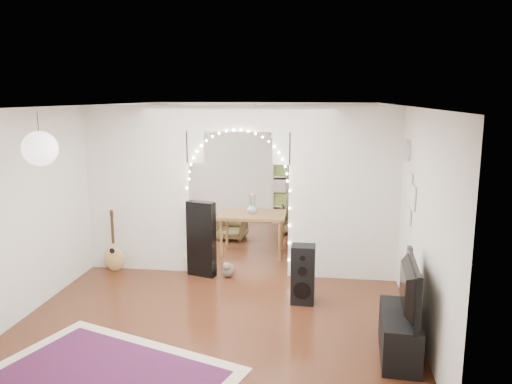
# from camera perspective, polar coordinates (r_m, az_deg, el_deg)

# --- Properties ---
(floor) EXTENTS (7.50, 7.50, 0.00)m
(floor) POSITION_cam_1_polar(r_m,az_deg,el_deg) (8.32, -1.89, -9.07)
(floor) COLOR black
(floor) RESTS_ON ground
(ceiling) EXTENTS (5.00, 7.50, 0.02)m
(ceiling) POSITION_cam_1_polar(r_m,az_deg,el_deg) (7.82, -2.02, 9.87)
(ceiling) COLOR white
(ceiling) RESTS_ON wall_back
(wall_back) EXTENTS (5.00, 0.02, 2.70)m
(wall_back) POSITION_cam_1_polar(r_m,az_deg,el_deg) (11.63, 1.12, 3.54)
(wall_back) COLOR silver
(wall_back) RESTS_ON floor
(wall_front) EXTENTS (5.00, 0.02, 2.70)m
(wall_front) POSITION_cam_1_polar(r_m,az_deg,el_deg) (4.43, -10.13, -8.94)
(wall_front) COLOR silver
(wall_front) RESTS_ON floor
(wall_left) EXTENTS (0.02, 7.50, 2.70)m
(wall_left) POSITION_cam_1_polar(r_m,az_deg,el_deg) (8.73, -18.36, 0.51)
(wall_left) COLOR silver
(wall_left) RESTS_ON floor
(wall_right) EXTENTS (0.02, 7.50, 2.70)m
(wall_right) POSITION_cam_1_polar(r_m,az_deg,el_deg) (7.94, 16.13, -0.35)
(wall_right) COLOR silver
(wall_right) RESTS_ON floor
(divider_wall) EXTENTS (5.00, 0.20, 2.70)m
(divider_wall) POSITION_cam_1_polar(r_m,az_deg,el_deg) (7.95, -1.95, 0.64)
(divider_wall) COLOR silver
(divider_wall) RESTS_ON floor
(fairy_lights) EXTENTS (1.64, 0.04, 1.60)m
(fairy_lights) POSITION_cam_1_polar(r_m,az_deg,el_deg) (7.80, -2.12, 1.37)
(fairy_lights) COLOR #FFEABF
(fairy_lights) RESTS_ON divider_wall
(window) EXTENTS (0.04, 1.20, 1.40)m
(window) POSITION_cam_1_polar(r_m,az_deg,el_deg) (10.32, -13.93, 3.12)
(window) COLOR white
(window) RESTS_ON wall_left
(wall_clock) EXTENTS (0.03, 0.31, 0.31)m
(wall_clock) POSITION_cam_1_polar(r_m,az_deg,el_deg) (7.24, 16.97, 4.57)
(wall_clock) COLOR white
(wall_clock) RESTS_ON wall_right
(picture_frames) EXTENTS (0.02, 0.50, 0.70)m
(picture_frames) POSITION_cam_1_polar(r_m,az_deg,el_deg) (6.94, 17.21, -0.72)
(picture_frames) COLOR white
(picture_frames) RESTS_ON wall_right
(paper_lantern) EXTENTS (0.40, 0.40, 0.40)m
(paper_lantern) POSITION_cam_1_polar(r_m,az_deg,el_deg) (6.23, -23.46, 4.57)
(paper_lantern) COLOR white
(paper_lantern) RESTS_ON ceiling
(ceiling_fan) EXTENTS (1.10, 1.10, 0.30)m
(ceiling_fan) POSITION_cam_1_polar(r_m,az_deg,el_deg) (9.81, -0.03, 8.33)
(ceiling_fan) COLOR #AF753A
(ceiling_fan) RESTS_ON ceiling
(area_rug) EXTENTS (2.99, 2.60, 0.02)m
(area_rug) POSITION_cam_1_polar(r_m,az_deg,el_deg) (5.59, -17.44, -20.06)
(area_rug) COLOR maroon
(area_rug) RESTS_ON floor
(guitar_case) EXTENTS (0.49, 0.28, 1.21)m
(guitar_case) POSITION_cam_1_polar(r_m,az_deg,el_deg) (8.01, -6.26, -5.36)
(guitar_case) COLOR black
(guitar_case) RESTS_ON floor
(acoustic_guitar) EXTENTS (0.37, 0.21, 0.87)m
(acoustic_guitar) POSITION_cam_1_polar(r_m,az_deg,el_deg) (8.54, -15.97, -6.27)
(acoustic_guitar) COLOR #AF8C46
(acoustic_guitar) RESTS_ON floor
(tabby_cat) EXTENTS (0.21, 0.44, 0.29)m
(tabby_cat) POSITION_cam_1_polar(r_m,az_deg,el_deg) (8.06, -3.21, -8.85)
(tabby_cat) COLOR brown
(tabby_cat) RESTS_ON floor
(floor_speaker) EXTENTS (0.33, 0.30, 0.83)m
(floor_speaker) POSITION_cam_1_polar(r_m,az_deg,el_deg) (7.03, 5.38, -9.36)
(floor_speaker) COLOR black
(floor_speaker) RESTS_ON floor
(media_console) EXTENTS (0.47, 1.02, 0.50)m
(media_console) POSITION_cam_1_polar(r_m,az_deg,el_deg) (5.94, 16.07, -15.40)
(media_console) COLOR black
(media_console) RESTS_ON floor
(tv) EXTENTS (0.21, 1.08, 0.62)m
(tv) POSITION_cam_1_polar(r_m,az_deg,el_deg) (5.72, 16.37, -10.35)
(tv) COLOR black
(tv) RESTS_ON media_console
(bookcase) EXTENTS (1.43, 0.61, 1.42)m
(bookcase) POSITION_cam_1_polar(r_m,az_deg,el_deg) (11.42, 5.37, 0.11)
(bookcase) COLOR #CAB592
(bookcase) RESTS_ON floor
(dining_table) EXTENTS (1.22, 0.83, 0.76)m
(dining_table) POSITION_cam_1_polar(r_m,az_deg,el_deg) (9.03, -0.42, -2.93)
(dining_table) COLOR brown
(dining_table) RESTS_ON floor
(flower_vase) EXTENTS (0.19, 0.19, 0.19)m
(flower_vase) POSITION_cam_1_polar(r_m,az_deg,el_deg) (8.99, -0.42, -1.89)
(flower_vase) COLOR silver
(flower_vase) RESTS_ON dining_table
(dining_chair_left) EXTENTS (0.62, 0.63, 0.54)m
(dining_chair_left) POSITION_cam_1_polar(r_m,az_deg,el_deg) (10.10, -2.83, -3.86)
(dining_chair_left) COLOR brown
(dining_chair_left) RESTS_ON floor
(dining_chair_right) EXTENTS (0.64, 0.66, 0.56)m
(dining_chair_right) POSITION_cam_1_polar(r_m,az_deg,el_deg) (10.58, 4.47, -3.14)
(dining_chair_right) COLOR brown
(dining_chair_right) RESTS_ON floor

